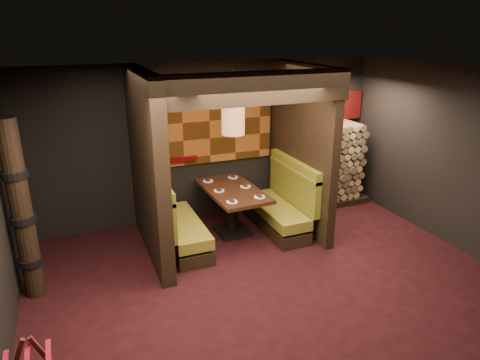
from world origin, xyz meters
name	(u,v)px	position (x,y,z in m)	size (l,w,h in m)	color
floor	(275,288)	(0.00, 0.00, -0.01)	(6.50, 5.50, 0.02)	black
ceiling	(282,76)	(0.00, 0.00, 2.86)	(6.50, 5.50, 0.02)	black
wall_back	(210,141)	(0.00, 2.76, 1.43)	(6.50, 0.02, 2.85)	black
wall_front	(457,322)	(0.00, -2.76, 1.43)	(6.50, 0.02, 2.85)	black
wall_right	(468,163)	(3.26, 0.00, 1.43)	(0.02, 5.50, 2.85)	black
partition_left	(148,167)	(-1.35, 1.65, 1.43)	(0.20, 2.20, 2.85)	black
partition_right	(301,148)	(1.30, 1.70, 1.43)	(0.15, 2.10, 2.85)	black
header_beam	(255,89)	(-0.02, 0.70, 2.63)	(2.85, 0.18, 0.44)	black
tapa_back_panel	(209,121)	(-0.02, 2.71, 1.82)	(2.40, 0.06, 1.55)	#984D1C
tapa_side_panel	(151,136)	(-1.23, 1.82, 1.85)	(0.04, 1.85, 1.45)	#984D1C
lacquer_shelf	(180,159)	(-0.60, 2.65, 1.18)	(0.60, 0.12, 0.07)	#550308
booth_bench_left	(176,225)	(-0.96, 1.65, 0.40)	(0.68, 1.60, 1.14)	black
booth_bench_right	(281,207)	(0.93, 1.65, 0.40)	(0.68, 1.60, 1.14)	black
dining_table	(233,202)	(0.07, 1.80, 0.58)	(0.91, 1.58, 0.82)	black
place_settings	(232,188)	(0.07, 1.80, 0.83)	(0.71, 1.26, 0.03)	white
pendant_lamp	(233,120)	(0.07, 1.75, 2.00)	(0.37, 0.37, 1.08)	#A2673F
totem_column	(22,213)	(-3.05, 1.10, 1.19)	(0.31, 0.31, 2.40)	black
firewood_stack	(326,165)	(2.29, 2.35, 0.82)	(1.73, 0.70, 1.64)	black
mosaic_header	(321,107)	(2.29, 2.68, 1.92)	(1.83, 0.10, 0.56)	maroon
bay_front_post	(298,144)	(1.39, 1.96, 1.43)	(0.08, 0.08, 2.85)	black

